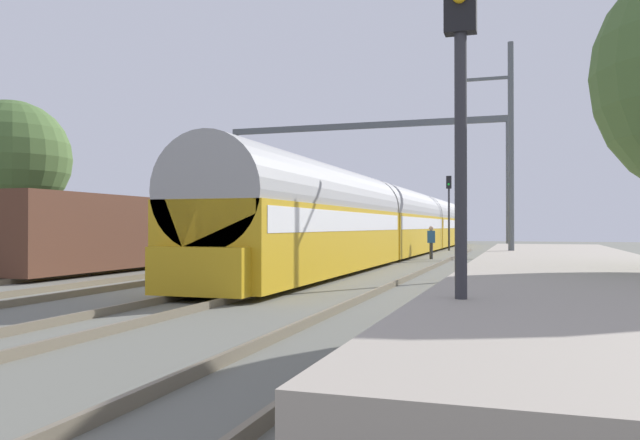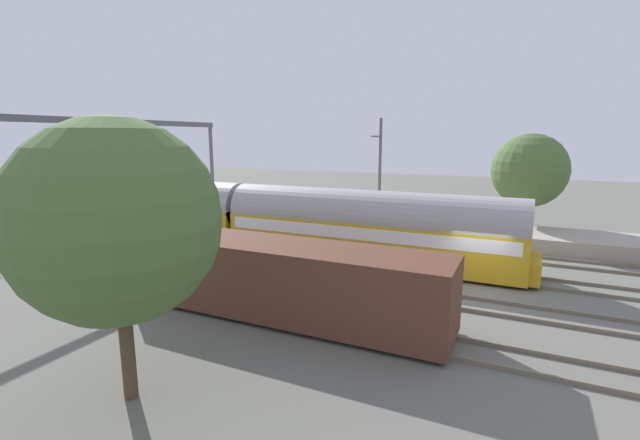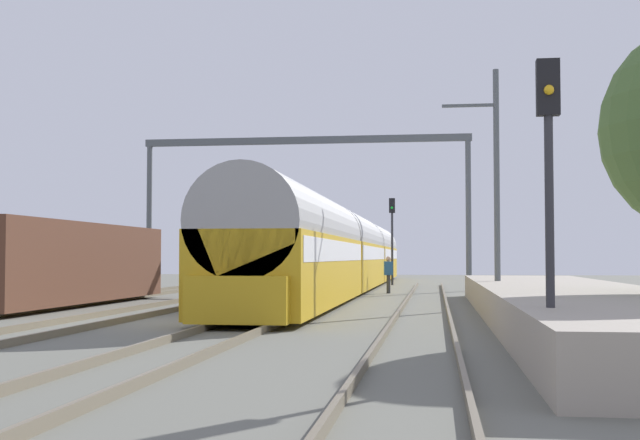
# 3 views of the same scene
# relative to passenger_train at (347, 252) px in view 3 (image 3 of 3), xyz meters

# --- Properties ---
(ground) EXTENTS (120.00, 120.00, 0.00)m
(ground) POSITION_rel_passenger_train_xyz_m (-2.08, -22.22, -1.97)
(ground) COLOR #65655C
(track_west) EXTENTS (1.52, 60.00, 0.16)m
(track_west) POSITION_rel_passenger_train_xyz_m (-4.17, -22.22, -1.89)
(track_west) COLOR #6F6552
(track_west) RESTS_ON ground
(track_east) EXTENTS (1.52, 60.00, 0.16)m
(track_east) POSITION_rel_passenger_train_xyz_m (0.00, -22.22, -1.89)
(track_east) COLOR #6F6552
(track_east) RESTS_ON ground
(track_far_east) EXTENTS (1.52, 60.00, 0.16)m
(track_far_east) POSITION_rel_passenger_train_xyz_m (4.17, -22.22, -1.89)
(track_far_east) COLOR #6F6552
(track_far_east) RESTS_ON ground
(platform) EXTENTS (4.40, 28.00, 0.90)m
(platform) POSITION_rel_passenger_train_xyz_m (7.99, -20.22, -1.52)
(platform) COLOR #A39989
(platform) RESTS_ON ground
(passenger_train) EXTENTS (2.93, 49.20, 3.82)m
(passenger_train) POSITION_rel_passenger_train_xyz_m (0.00, 0.00, 0.00)
(passenger_train) COLOR gold
(passenger_train) RESTS_ON ground
(freight_car) EXTENTS (2.80, 13.00, 2.70)m
(freight_car) POSITION_rel_passenger_train_xyz_m (-8.34, -15.67, -0.50)
(freight_car) COLOR #563323
(freight_car) RESTS_ON ground
(person_crossing) EXTENTS (0.44, 0.31, 1.73)m
(person_crossing) POSITION_rel_passenger_train_xyz_m (2.34, -3.97, -0.94)
(person_crossing) COLOR #353535
(person_crossing) RESTS_ON ground
(railway_signal_near) EXTENTS (0.36, 0.30, 4.83)m
(railway_signal_near) POSITION_rel_passenger_train_xyz_m (6.31, -29.87, 1.13)
(railway_signal_near) COLOR #2D2D33
(railway_signal_near) RESTS_ON ground
(railway_signal_far) EXTENTS (0.36, 0.30, 5.29)m
(railway_signal_far) POSITION_rel_passenger_train_xyz_m (1.92, 8.02, 1.39)
(railway_signal_far) COLOR #2D2D33
(railway_signal_far) RESTS_ON ground
(catenary_gantry) EXTENTS (16.91, 0.28, 7.86)m
(catenary_gantry) POSITION_rel_passenger_train_xyz_m (-2.08, -0.95, 3.95)
(catenary_gantry) COLOR #52585E
(catenary_gantry) RESTS_ON ground
(catenary_pole_east_mid) EXTENTS (1.90, 0.20, 8.00)m
(catenary_pole_east_mid) POSITION_rel_passenger_train_xyz_m (6.52, -14.85, 2.18)
(catenary_pole_east_mid) COLOR #52585E
(catenary_pole_east_mid) RESTS_ON ground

